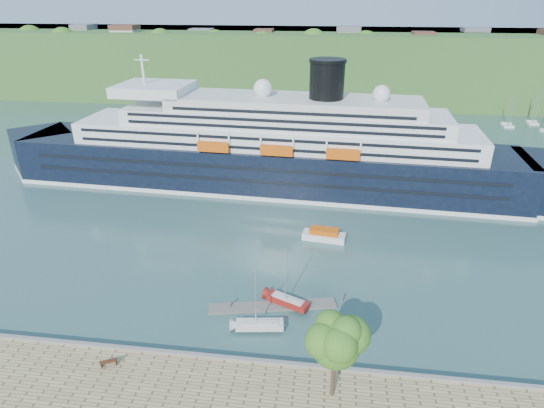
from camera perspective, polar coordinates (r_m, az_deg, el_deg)
The scene contains 10 objects.
ground at distance 51.98m, azimuth -0.54°, elevation -19.92°, with size 400.00×400.00×0.00m, color #305652.
far_hillside at distance 183.20m, azimuth 5.98°, elevation 17.10°, with size 400.00×50.00×24.00m, color #336126.
quay_coping at distance 51.04m, azimuth -0.58°, elevation -19.17°, with size 220.00×0.50×0.30m, color slate.
cruise_ship at distance 91.45m, azimuth -1.10°, elevation 9.92°, with size 115.29×16.79×25.89m, color black, non-canonical shape.
park_bench at distance 53.33m, azimuth -19.85°, elevation -18.06°, with size 1.76×0.72×1.13m, color #4F2716, non-canonical shape.
promenade_tree at distance 45.00m, azimuth 7.89°, elevation -18.15°, with size 6.16×6.16×10.21m, color #39681B, non-canonical shape.
floating_pontoon at distance 59.77m, azimuth 0.05°, elevation -12.67°, with size 16.36×2.00×0.36m, color slate, non-canonical shape.
sailboat_white_near at distance 53.94m, azimuth -1.61°, elevation -12.28°, with size 6.26×1.74×8.09m, color silver, non-canonical shape.
sailboat_red at distance 57.67m, azimuth 2.04°, elevation -9.57°, with size 6.20×1.72×8.01m, color maroon, non-canonical shape.
tender_launch at distance 74.67m, azimuth 6.53°, elevation -3.79°, with size 6.99×2.39×1.93m, color #D4520C, non-canonical shape.
Camera 1 is at (5.21, -36.45, 36.69)m, focal length 30.00 mm.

